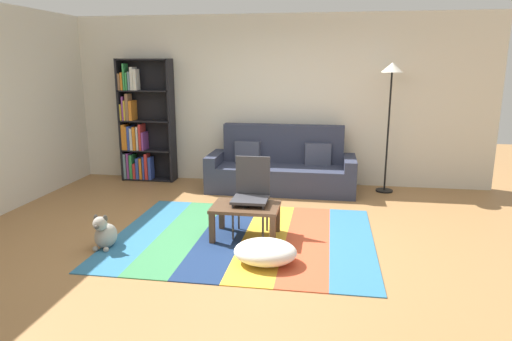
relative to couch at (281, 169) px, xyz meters
name	(u,v)px	position (x,y,z in m)	size (l,w,h in m)	color
ground_plane	(250,236)	(-0.14, -2.02, -0.34)	(14.00, 14.00, 0.00)	#9E7042
back_wall	(277,101)	(-0.14, 0.53, 1.01)	(6.80, 0.10, 2.70)	silver
left_wall	(14,108)	(-3.54, -1.27, 1.01)	(0.10, 5.50, 2.70)	beige
rug	(244,237)	(-0.21, -2.09, -0.33)	(2.92, 2.36, 0.01)	teal
couch	(281,169)	(0.00, 0.00, 0.00)	(2.26, 0.80, 1.00)	#2D3347
bookshelf	(141,127)	(-2.40, 0.28, 0.57)	(0.90, 0.28, 2.02)	black
coffee_table	(246,211)	(-0.18, -2.09, -0.02)	(0.75, 0.54, 0.37)	#513826
pouf	(265,252)	(0.13, -2.75, -0.21)	(0.63, 0.51, 0.24)	white
dog	(105,234)	(-1.63, -2.62, -0.18)	(0.22, 0.35, 0.40)	#9E998E
standing_lamp	(391,85)	(1.59, 0.16, 1.29)	(0.32, 0.32, 1.95)	black
tv_remote	(246,205)	(-0.18, -2.11, 0.06)	(0.04, 0.15, 0.02)	black
folding_chair	(252,189)	(-0.14, -1.94, 0.20)	(0.40, 0.40, 0.90)	#38383D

